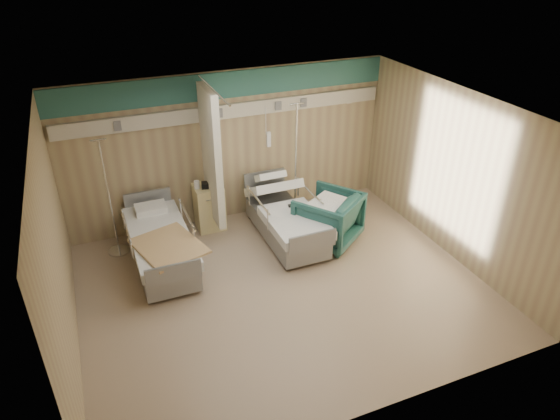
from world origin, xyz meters
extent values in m
cube|color=gray|center=(0.00, 0.00, 0.00)|extent=(6.00, 5.00, 0.00)
cube|color=tan|center=(0.00, 2.50, 1.40)|extent=(6.00, 0.04, 2.80)
cube|color=tan|center=(0.00, -2.50, 1.40)|extent=(6.00, 0.04, 2.80)
cube|color=tan|center=(-3.00, 0.00, 1.40)|extent=(0.04, 5.00, 2.80)
cube|color=tan|center=(3.00, 0.00, 1.40)|extent=(0.04, 5.00, 2.80)
cube|color=white|center=(0.00, 0.00, 2.80)|extent=(6.00, 5.00, 0.04)
cube|color=#2A645E|center=(0.00, 2.48, 2.55)|extent=(6.00, 0.04, 0.45)
cube|color=beige|center=(0.00, 2.45, 2.10)|extent=(5.88, 0.08, 0.25)
cylinder|color=silver|center=(-0.50, 1.60, 2.76)|extent=(0.03, 1.80, 0.03)
cube|color=white|center=(-0.50, 1.95, 1.51)|extent=(0.12, 0.90, 2.35)
cube|color=beige|center=(-0.55, 2.20, 0.42)|extent=(0.50, 0.48, 0.85)
imported|color=#1F4F49|center=(1.25, 0.96, 0.46)|extent=(1.38, 1.39, 0.91)
cube|color=white|center=(1.24, 0.92, 0.95)|extent=(0.86, 0.83, 0.07)
cylinder|color=silver|center=(1.10, 2.04, 0.02)|extent=(0.40, 0.40, 0.03)
cylinder|color=silver|center=(1.10, 2.04, 1.11)|extent=(0.04, 0.04, 2.22)
cylinder|color=silver|center=(1.10, 2.04, 2.22)|extent=(0.27, 0.03, 0.03)
cylinder|color=silver|center=(-2.24, 2.00, 0.02)|extent=(0.37, 0.37, 0.03)
cylinder|color=silver|center=(-2.24, 2.00, 1.03)|extent=(0.03, 0.03, 2.05)
cylinder|color=silver|center=(-2.24, 2.00, 2.05)|extent=(0.25, 0.03, 0.03)
cube|color=black|center=(0.73, 1.30, 0.65)|extent=(0.17, 0.09, 0.04)
cube|color=tan|center=(-1.54, 0.84, 0.65)|extent=(1.14, 1.29, 0.04)
cube|color=black|center=(-0.57, 2.14, 0.90)|extent=(0.22, 0.17, 0.11)
cylinder|color=white|center=(-0.74, 2.19, 0.92)|extent=(0.10, 0.10, 0.14)
camera|label=1|loc=(-2.38, -5.68, 4.85)|focal=32.00mm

